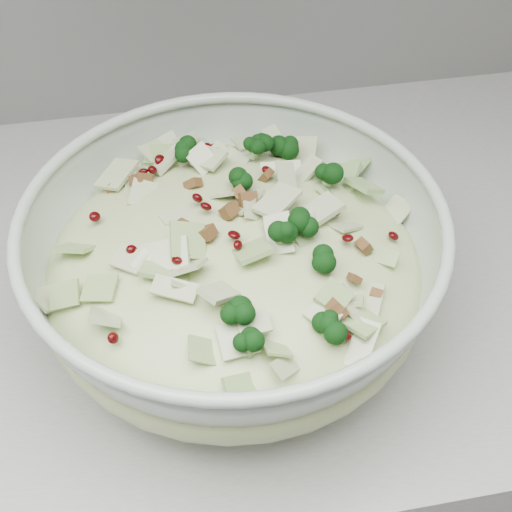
{
  "coord_description": "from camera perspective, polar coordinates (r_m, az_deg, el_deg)",
  "views": [
    {
      "loc": [
        -0.73,
        1.19,
        1.43
      ],
      "look_at": [
        -0.65,
        1.59,
        1.0
      ],
      "focal_mm": 50.0,
      "sensor_mm": 36.0,
      "label": 1
    }
  ],
  "objects": [
    {
      "name": "salad",
      "position": [
        0.6,
        -1.82,
        0.28
      ],
      "size": [
        0.35,
        0.35,
        0.14
      ],
      "rotation": [
        0.0,
        0.0,
        -0.05
      ],
      "color": "beige",
      "rests_on": "mixing_bowl"
    },
    {
      "name": "mixing_bowl",
      "position": [
        0.62,
        -1.77,
        -1.22
      ],
      "size": [
        0.4,
        0.4,
        0.14
      ],
      "rotation": [
        0.0,
        0.0,
        -0.14
      ],
      "color": "#ACBEAD",
      "rests_on": "counter"
    }
  ]
}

